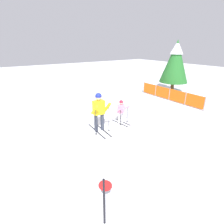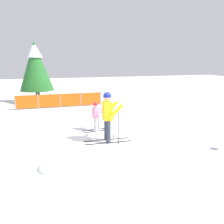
# 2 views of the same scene
# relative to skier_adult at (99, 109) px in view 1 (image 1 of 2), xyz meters

# --- Properties ---
(ground_plane) EXTENTS (60.00, 60.00, 0.00)m
(ground_plane) POSITION_rel_skier_adult_xyz_m (0.01, 0.28, -1.07)
(ground_plane) COLOR white
(skier_adult) EXTENTS (1.72, 0.78, 1.80)m
(skier_adult) POSITION_rel_skier_adult_xyz_m (0.00, 0.00, 0.00)
(skier_adult) COLOR black
(skier_adult) RESTS_ON ground_plane
(skier_child) EXTENTS (1.15, 0.56, 1.20)m
(skier_child) POSITION_rel_skier_adult_xyz_m (-0.12, 1.35, -0.36)
(skier_child) COLOR black
(skier_child) RESTS_ON ground_plane
(safety_fence) EXTENTS (5.21, 0.10, 0.92)m
(safety_fence) POSITION_rel_skier_adult_xyz_m (-1.23, 6.48, -0.61)
(safety_fence) COLOR gray
(safety_fence) RESTS_ON ground_plane
(conifer_far) EXTENTS (2.21, 2.21, 4.11)m
(conifer_far) POSITION_rel_skier_adult_xyz_m (-2.57, 8.53, 1.47)
(conifer_far) COLOR #4C3823
(conifer_far) RESTS_ON ground_plane
(trail_marker) EXTENTS (0.19, 0.23, 1.24)m
(trail_marker) POSITION_rel_skier_adult_xyz_m (3.94, -2.21, -0.30)
(trail_marker) COLOR black
(trail_marker) RESTS_ON ground_plane
(snow_mound) EXTENTS (1.21, 1.03, 0.48)m
(snow_mound) POSITION_rel_skier_adult_xyz_m (-1.77, -1.52, -1.07)
(snow_mound) COLOR white
(snow_mound) RESTS_ON ground_plane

